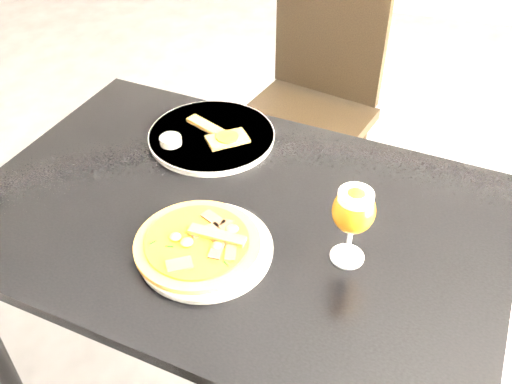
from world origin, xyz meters
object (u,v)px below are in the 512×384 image
(pizza, at_px, (198,243))
(beer_glass, at_px, (354,211))
(chair_far, at_px, (309,103))
(dining_table, at_px, (235,240))

(pizza, xyz_separation_m, beer_glass, (0.30, 0.07, 0.10))
(chair_far, xyz_separation_m, beer_glass, (0.27, -0.94, 0.35))
(dining_table, height_order, chair_far, chair_far)
(pizza, distance_m, beer_glass, 0.33)
(pizza, bearing_deg, dining_table, 76.55)
(chair_far, bearing_deg, beer_glass, -59.10)
(chair_far, relative_size, beer_glass, 5.33)
(dining_table, xyz_separation_m, beer_glass, (0.27, -0.07, 0.22))
(chair_far, distance_m, beer_glass, 1.04)
(dining_table, distance_m, chair_far, 0.88)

